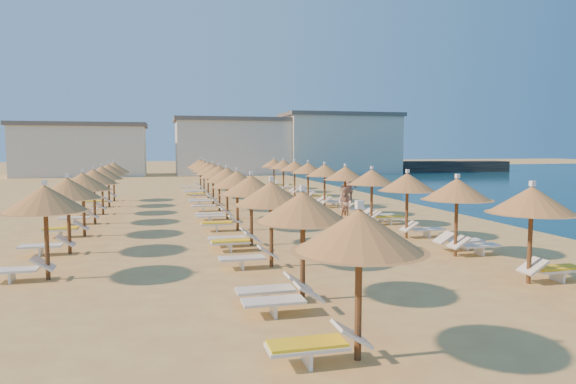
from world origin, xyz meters
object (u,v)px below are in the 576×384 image
object	(u,v)px
parasol_row_west	(227,176)
beachgoer_b	(345,203)
beachgoer_c	(349,190)
jetty	(405,167)
parasol_row_east	(345,174)

from	to	relation	value
parasol_row_west	beachgoer_b	bearing A→B (deg)	-11.42
beachgoer_c	beachgoer_b	size ratio (longest dim) A/B	1.18
parasol_row_west	beachgoer_c	size ratio (longest dim) A/B	19.98
beachgoer_c	beachgoer_b	world-z (taller)	beachgoer_c
jetty	beachgoer_c	world-z (taller)	beachgoer_c
jetty	parasol_row_east	size ratio (longest dim) A/B	0.81
beachgoer_c	beachgoer_b	bearing A→B (deg)	-90.23
jetty	beachgoer_b	size ratio (longest dim) A/B	19.01
parasol_row_east	parasol_row_west	world-z (taller)	same
jetty	beachgoer_c	size ratio (longest dim) A/B	16.16
jetty	parasol_row_west	world-z (taller)	parasol_row_west
parasol_row_west	jetty	bearing A→B (deg)	53.63
jetty	beachgoer_c	xyz separation A→B (m)	(-22.81, -37.55, 0.18)
jetty	beachgoer_b	world-z (taller)	beachgoer_b
jetty	parasol_row_west	size ratio (longest dim) A/B	0.81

